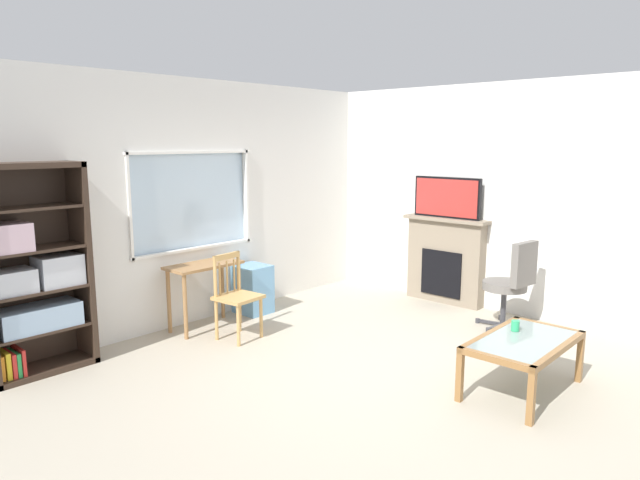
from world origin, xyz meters
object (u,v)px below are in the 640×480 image
(office_chair, at_px, (512,280))
(desk_under_window, at_px, (204,276))
(fireplace, at_px, (445,260))
(tv, at_px, (447,198))
(sippy_cup, at_px, (515,326))
(wooden_chair, at_px, (236,295))
(bookshelf, at_px, (31,278))
(coffee_table, at_px, (524,346))
(plastic_drawer_unit, at_px, (253,289))

(office_chair, bearing_deg, desk_under_window, 131.72)
(fireplace, relative_size, office_chair, 1.13)
(tv, xyz_separation_m, sippy_cup, (-1.76, -1.72, -0.86))
(wooden_chair, height_order, fireplace, fireplace)
(bookshelf, height_order, coffee_table, bookshelf)
(desk_under_window, height_order, sippy_cup, desk_under_window)
(bookshelf, height_order, plastic_drawer_unit, bookshelf)
(desk_under_window, relative_size, fireplace, 0.73)
(plastic_drawer_unit, relative_size, fireplace, 0.52)
(bookshelf, relative_size, coffee_table, 1.73)
(tv, bearing_deg, desk_under_window, 152.10)
(desk_under_window, distance_m, coffee_table, 3.39)
(wooden_chair, xyz_separation_m, plastic_drawer_unit, (0.72, 0.56, -0.17))
(wooden_chair, distance_m, fireplace, 2.85)
(bookshelf, relative_size, desk_under_window, 2.28)
(sippy_cup, bearing_deg, office_chair, 25.21)
(coffee_table, bearing_deg, tv, 44.24)
(fireplace, bearing_deg, coffee_table, -136.03)
(plastic_drawer_unit, distance_m, fireplace, 2.49)
(plastic_drawer_unit, bearing_deg, bookshelf, 178.60)
(tv, height_order, office_chair, tv)
(bookshelf, distance_m, sippy_cup, 4.25)
(fireplace, distance_m, coffee_table, 2.68)
(coffee_table, bearing_deg, office_chair, 27.50)
(plastic_drawer_unit, relative_size, coffee_table, 0.54)
(bookshelf, relative_size, office_chair, 1.89)
(wooden_chair, height_order, plastic_drawer_unit, wooden_chair)
(wooden_chair, relative_size, fireplace, 0.80)
(wooden_chair, relative_size, coffee_table, 0.82)
(bookshelf, distance_m, coffee_table, 4.28)
(fireplace, xyz_separation_m, office_chair, (-0.47, -1.10, -0.00))
(desk_under_window, xyz_separation_m, sippy_cup, (0.94, -3.15, -0.09))
(plastic_drawer_unit, height_order, sippy_cup, plastic_drawer_unit)
(coffee_table, bearing_deg, bookshelf, 126.91)
(office_chair, bearing_deg, bookshelf, 146.68)
(bookshelf, bearing_deg, wooden_chair, -19.30)
(wooden_chair, distance_m, tv, 2.97)
(wooden_chair, distance_m, plastic_drawer_unit, 0.93)
(desk_under_window, distance_m, office_chair, 3.39)
(bookshelf, bearing_deg, plastic_drawer_unit, -1.40)
(sippy_cup, bearing_deg, bookshelf, 129.66)
(desk_under_window, bearing_deg, office_chair, -48.28)
(tv, bearing_deg, plastic_drawer_unit, 142.92)
(wooden_chair, xyz_separation_m, sippy_cup, (0.92, -2.64, 0.04))
(office_chair, relative_size, coffee_table, 0.91)
(bookshelf, height_order, office_chair, bookshelf)
(sippy_cup, bearing_deg, coffee_table, -136.06)
(office_chair, bearing_deg, coffee_table, -152.50)
(bookshelf, height_order, desk_under_window, bookshelf)
(tv, relative_size, office_chair, 0.91)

